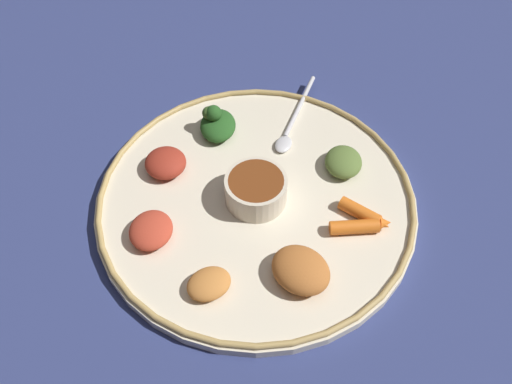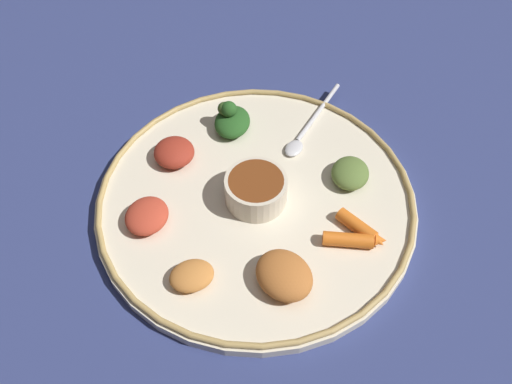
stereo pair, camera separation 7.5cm
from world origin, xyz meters
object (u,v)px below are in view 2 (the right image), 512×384
object	(u,v)px
spoon	(305,130)
carrot_near_spoon	(354,238)
greens_pile	(231,120)
center_bowl	(256,189)
carrot_outer	(360,228)

from	to	relation	value
spoon	carrot_near_spoon	distance (m)	0.20
carrot_near_spoon	greens_pile	bearing A→B (deg)	160.28
center_bowl	greens_pile	size ratio (longest dim) A/B	1.06
center_bowl	carrot_outer	xyz separation A→B (m)	(0.14, 0.02, -0.01)
center_bowl	greens_pile	xyz separation A→B (m)	(-0.10, 0.10, -0.00)
center_bowl	carrot_outer	world-z (taller)	center_bowl
carrot_outer	greens_pile	bearing A→B (deg)	164.02
greens_pile	carrot_outer	bearing A→B (deg)	-15.98
center_bowl	carrot_near_spoon	bearing A→B (deg)	2.74
spoon	greens_pile	size ratio (longest dim) A/B	2.19
greens_pile	carrot_near_spoon	xyz separation A→B (m)	(0.25, -0.09, -0.01)
center_bowl	carrot_outer	bearing A→B (deg)	9.75
spoon	greens_pile	world-z (taller)	greens_pile
center_bowl	carrot_outer	size ratio (longest dim) A/B	1.15
spoon	greens_pile	distance (m)	0.11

